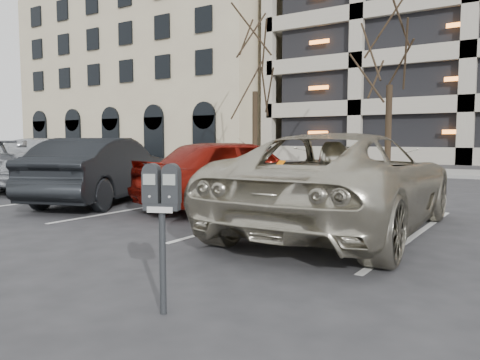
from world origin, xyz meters
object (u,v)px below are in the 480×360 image
at_px(tree_a, 255,45).
at_px(car_silver, 58,163).
at_px(suv_silver, 344,182).
at_px(tree_b, 391,31).
at_px(car_dark, 103,170).
at_px(car_red, 236,173).
at_px(parking_meter, 162,202).

bearing_deg(tree_a, car_silver, -86.74).
bearing_deg(car_silver, suv_silver, 154.75).
distance_m(tree_b, car_dark, 15.10).
xyz_separation_m(car_red, car_dark, (-3.07, -1.02, -0.00)).
height_order(parking_meter, car_dark, car_dark).
height_order(suv_silver, car_silver, suv_silver).
relative_size(tree_b, car_dark, 1.88).
bearing_deg(car_dark, suv_silver, 157.58).
bearing_deg(suv_silver, car_red, -23.88).
distance_m(suv_silver, car_red, 3.07).
relative_size(suv_silver, car_red, 1.30).
distance_m(tree_a, car_silver, 13.69).
bearing_deg(parking_meter, tree_a, 96.05).
relative_size(suv_silver, car_silver, 1.11).
xyz_separation_m(tree_b, car_silver, (-6.29, -12.46, -5.47)).
xyz_separation_m(tree_a, parking_meter, (10.40, -18.29, -5.42)).
bearing_deg(car_red, suv_silver, 176.06).
relative_size(tree_a, suv_silver, 1.52).
relative_size(tree_b, parking_meter, 6.88).
distance_m(suv_silver, car_dark, 5.93).
xyz_separation_m(tree_a, car_dark, (4.37, -13.83, -5.62)).
bearing_deg(tree_a, tree_b, 0.00).
distance_m(tree_a, tree_b, 7.00).
height_order(car_red, car_silver, car_red).
height_order(parking_meter, suv_silver, suv_silver).
xyz_separation_m(tree_b, car_dark, (-2.63, -13.83, -5.47)).
xyz_separation_m(tree_a, car_silver, (0.71, -12.46, -5.62)).
bearing_deg(tree_b, car_silver, -116.79).
xyz_separation_m(parking_meter, car_silver, (-9.69, 5.83, -0.20)).
distance_m(tree_b, car_red, 13.94).
bearing_deg(tree_b, car_dark, -100.75).
bearing_deg(car_silver, parking_meter, 132.33).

